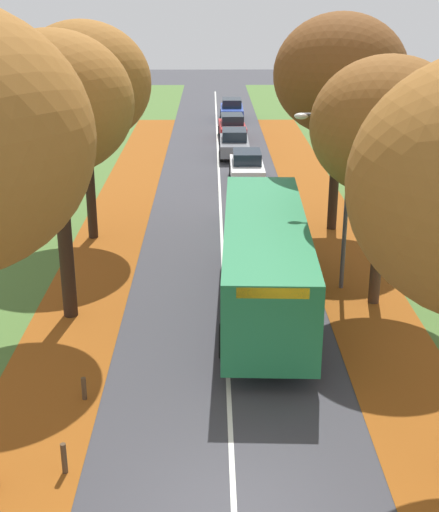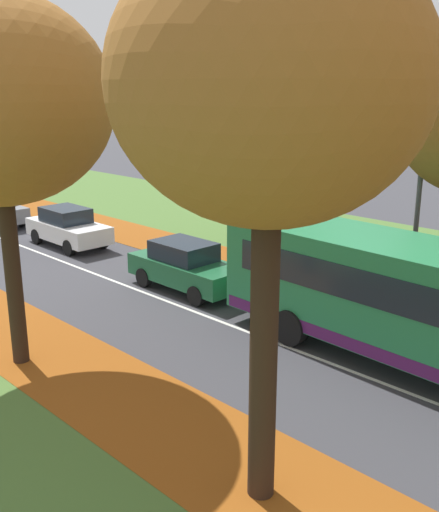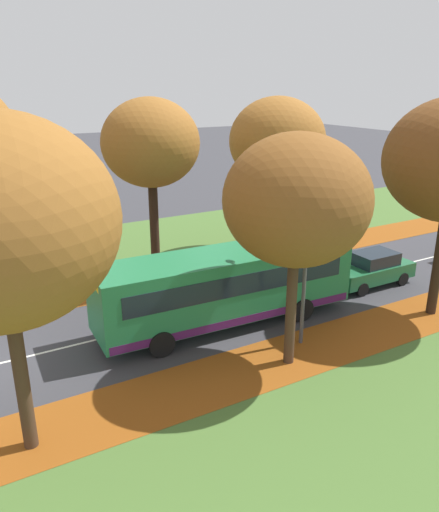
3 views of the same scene
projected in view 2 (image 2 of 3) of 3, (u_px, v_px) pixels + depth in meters
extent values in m
cube|color=#8C4714|center=(101.00, 385.00, 13.50)|extent=(2.80, 60.00, 0.00)
cube|color=#476B2D|center=(283.00, 236.00, 26.96)|extent=(12.00, 90.00, 0.01)
cube|color=#8C4714|center=(335.00, 290.00, 19.75)|extent=(2.80, 60.00, 0.00)
cube|color=silver|center=(114.00, 281.00, 20.72)|extent=(0.12, 80.00, 0.01)
cylinder|color=black|center=(263.00, 358.00, 9.27)|extent=(0.44, 0.44, 4.89)
ellipsoid|color=#935B23|center=(270.00, 80.00, 8.14)|extent=(4.51, 4.51, 4.06)
cylinder|color=black|center=(13.00, 278.00, 14.12)|extent=(0.39, 0.39, 4.28)
cylinder|color=black|center=(260.00, 210.00, 21.56)|extent=(0.40, 0.40, 4.41)
ellipsoid|color=brown|center=(262.00, 89.00, 20.42)|extent=(5.30, 5.30, 4.77)
cylinder|color=#47474C|center=(417.00, 218.00, 16.54)|extent=(0.14, 0.14, 6.00)
cylinder|color=#47474C|center=(412.00, 111.00, 15.20)|extent=(1.60, 0.10, 0.10)
ellipsoid|color=silver|center=(396.00, 114.00, 14.67)|extent=(0.44, 0.28, 0.20)
cube|color=#237A47|center=(419.00, 299.00, 13.91)|extent=(2.91, 10.49, 2.50)
cube|color=#19232D|center=(421.00, 283.00, 13.80)|extent=(2.90, 9.24, 0.80)
cube|color=#4C1951|center=(415.00, 342.00, 14.21)|extent=(2.92, 10.28, 0.32)
cylinder|color=black|center=(345.00, 305.00, 17.05)|extent=(0.34, 0.97, 0.96)
cylinder|color=black|center=(290.00, 327.00, 15.50)|extent=(0.34, 0.97, 0.96)
cube|color=#1E6038|center=(187.00, 271.00, 19.63)|extent=(1.72, 4.21, 0.70)
cube|color=#19232D|center=(184.00, 251.00, 19.56)|extent=(1.45, 2.02, 0.60)
cylinder|color=black|center=(232.00, 284.00, 19.36)|extent=(0.22, 0.64, 0.64)
cylinder|color=black|center=(196.00, 296.00, 18.31)|extent=(0.22, 0.64, 0.64)
cylinder|color=black|center=(179.00, 268.00, 21.15)|extent=(0.22, 0.64, 0.64)
cylinder|color=black|center=(144.00, 277.00, 20.09)|extent=(0.22, 0.64, 0.64)
cube|color=silver|center=(69.00, 231.00, 25.07)|extent=(1.72, 4.21, 0.70)
cube|color=#19232D|center=(66.00, 215.00, 25.00)|extent=(1.46, 2.02, 0.60)
cylinder|color=black|center=(102.00, 241.00, 24.81)|extent=(0.22, 0.64, 0.64)
cylinder|color=black|center=(69.00, 248.00, 23.75)|extent=(0.22, 0.64, 0.64)
cylinder|color=black|center=(69.00, 230.00, 26.59)|extent=(0.22, 0.64, 0.64)
cylinder|color=black|center=(37.00, 236.00, 25.53)|extent=(0.22, 0.64, 0.64)
cylinder|color=black|center=(22.00, 220.00, 28.58)|extent=(0.23, 0.64, 0.64)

